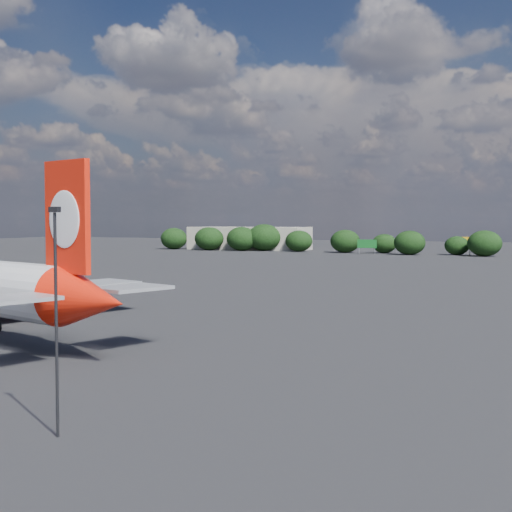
% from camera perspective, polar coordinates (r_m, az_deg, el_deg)
% --- Properties ---
extents(ground, '(500.00, 500.00, 0.00)m').
position_cam_1_polar(ground, '(107.10, 2.41, -2.86)').
color(ground, black).
rests_on(ground, ground).
extents(apron_lamp_post, '(0.55, 0.30, 11.54)m').
position_cam_1_polar(apron_lamp_post, '(36.87, -15.70, -4.15)').
color(apron_lamp_post, black).
rests_on(apron_lamp_post, ground).
extents(terminal_building, '(42.00, 16.00, 8.00)m').
position_cam_1_polar(terminal_building, '(253.53, -0.53, 1.43)').
color(terminal_building, gray).
rests_on(terminal_building, ground).
extents(highway_sign, '(6.00, 0.30, 4.50)m').
position_cam_1_polar(highway_sign, '(222.78, 8.87, 0.96)').
color(highway_sign, '#146422').
rests_on(highway_sign, ground).
extents(billboard_yellow, '(5.00, 0.30, 5.50)m').
position_cam_1_polar(billboard_yellow, '(223.07, 16.74, 1.06)').
color(billboard_yellow, '#F2AC15').
rests_on(billboard_yellow, ground).
extents(horizon_treeline, '(204.94, 16.75, 9.18)m').
position_cam_1_polar(horizon_treeline, '(222.85, 15.35, 1.09)').
color(horizon_treeline, black).
rests_on(horizon_treeline, ground).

